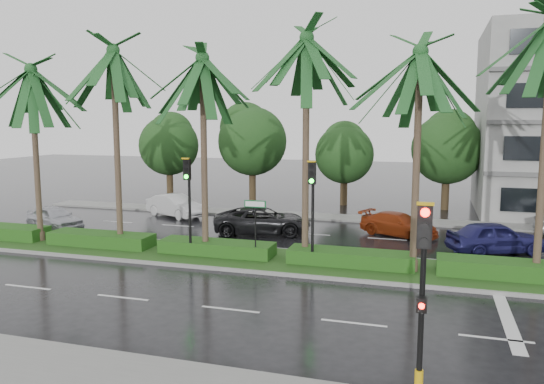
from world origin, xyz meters
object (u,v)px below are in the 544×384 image
(car_white, at_px, (175,206))
(car_darkgrey, at_px, (262,221))
(signal_near, at_px, (422,295))
(street_sign, at_px, (255,215))
(signal_median_left, at_px, (188,192))
(car_silver, at_px, (54,218))
(car_red, at_px, (399,224))
(car_blue, at_px, (495,237))

(car_white, xyz_separation_m, car_darkgrey, (6.90, -3.27, 0.01))
(signal_near, height_order, car_white, signal_near)
(signal_near, height_order, street_sign, signal_near)
(car_white, bearing_deg, signal_near, -116.06)
(signal_median_left, xyz_separation_m, car_silver, (-10.11, 3.70, -2.32))
(signal_median_left, relative_size, street_sign, 1.68)
(car_white, relative_size, car_red, 1.02)
(car_red, height_order, car_blue, car_blue)
(car_white, distance_m, car_blue, 18.96)
(car_silver, relative_size, car_red, 0.94)
(signal_near, relative_size, signal_median_left, 1.00)
(street_sign, xyz_separation_m, car_blue, (10.00, 4.99, -1.38))
(car_darkgrey, distance_m, car_red, 7.27)
(car_darkgrey, distance_m, car_blue, 11.63)
(signal_median_left, distance_m, car_white, 11.07)
(signal_near, relative_size, street_sign, 1.68)
(signal_near, distance_m, car_darkgrey, 18.03)
(signal_median_left, bearing_deg, car_blue, 21.68)
(car_silver, height_order, car_red, car_silver)
(car_blue, bearing_deg, car_darkgrey, 62.06)
(car_silver, bearing_deg, car_darkgrey, -57.79)
(signal_near, bearing_deg, car_red, 94.93)
(signal_near, distance_m, car_red, 17.54)
(signal_near, height_order, car_blue, signal_near)
(car_silver, height_order, car_darkgrey, car_darkgrey)
(signal_median_left, bearing_deg, car_darkgrey, 76.93)
(signal_near, xyz_separation_m, car_red, (-1.50, 17.37, -1.89))
(street_sign, bearing_deg, car_white, 132.84)
(signal_median_left, distance_m, car_red, 11.71)
(car_blue, bearing_deg, signal_median_left, 88.17)
(car_silver, distance_m, car_red, 19.03)
(signal_near, relative_size, car_silver, 1.10)
(street_sign, bearing_deg, signal_median_left, -176.53)
(street_sign, height_order, car_darkgrey, street_sign)
(signal_near, bearing_deg, car_white, 129.15)
(car_silver, relative_size, car_blue, 0.91)
(signal_median_left, height_order, car_white, signal_median_left)
(car_silver, distance_m, car_darkgrey, 11.75)
(car_silver, bearing_deg, car_red, -57.32)
(car_red, bearing_deg, car_white, 107.70)
(car_darkgrey, bearing_deg, car_white, 49.59)
(street_sign, relative_size, car_silver, 0.66)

